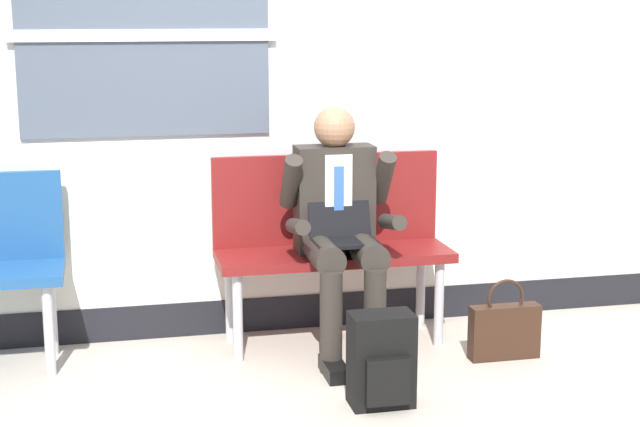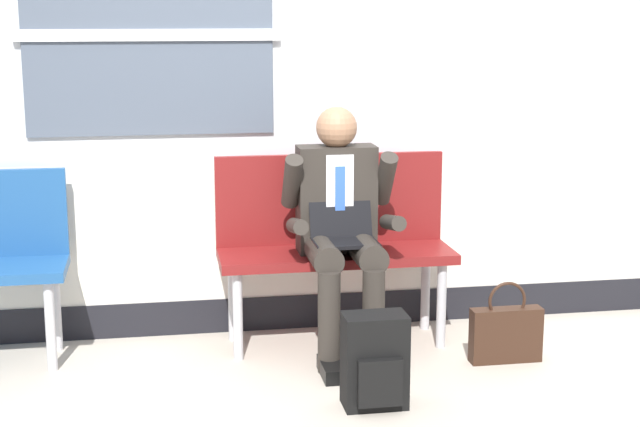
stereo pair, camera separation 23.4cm
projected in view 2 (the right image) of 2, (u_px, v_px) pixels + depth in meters
ground_plane at (300, 366)px, 4.82m from camera, size 18.00×18.00×0.00m
station_wall at (278, 83)px, 5.17m from camera, size 5.57×0.17×2.72m
bench_with_person at (333, 234)px, 5.11m from camera, size 1.22×0.42×0.99m
person_seated at (341, 224)px, 4.89m from camera, size 0.57×0.70×1.26m
backpack at (375, 362)px, 4.29m from camera, size 0.28×0.21×0.43m
handbag at (506, 333)px, 4.85m from camera, size 0.36×0.09×0.42m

